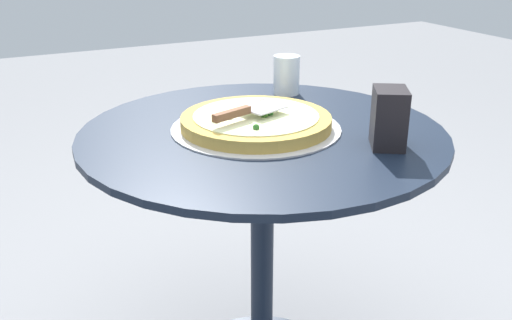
{
  "coord_description": "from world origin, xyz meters",
  "views": [
    {
      "loc": [
        0.62,
        1.21,
        1.23
      ],
      "look_at": [
        0.01,
        -0.01,
        0.67
      ],
      "focal_mm": 40.75,
      "sensor_mm": 36.0,
      "label": 1
    }
  ],
  "objects_px": {
    "napkin_dispenser": "(389,118)",
    "pizza_on_tray": "(256,122)",
    "pizza_server": "(247,111)",
    "drinking_cup": "(286,75)",
    "patio_table": "(262,201)"
  },
  "relations": [
    {
      "from": "pizza_server",
      "to": "pizza_on_tray",
      "type": "bearing_deg",
      "value": -150.79
    },
    {
      "from": "pizza_on_tray",
      "to": "pizza_server",
      "type": "bearing_deg",
      "value": 29.21
    },
    {
      "from": "patio_table",
      "to": "napkin_dispenser",
      "type": "relative_size",
      "value": 6.72
    },
    {
      "from": "pizza_server",
      "to": "drinking_cup",
      "type": "bearing_deg",
      "value": -133.88
    },
    {
      "from": "patio_table",
      "to": "napkin_dispenser",
      "type": "distance_m",
      "value": 0.4
    },
    {
      "from": "napkin_dispenser",
      "to": "pizza_on_tray",
      "type": "bearing_deg",
      "value": 72.46
    },
    {
      "from": "pizza_server",
      "to": "drinking_cup",
      "type": "xyz_separation_m",
      "value": [
        -0.26,
        -0.27,
        0.0
      ]
    },
    {
      "from": "pizza_on_tray",
      "to": "napkin_dispenser",
      "type": "relative_size",
      "value": 3.13
    },
    {
      "from": "pizza_on_tray",
      "to": "patio_table",
      "type": "bearing_deg",
      "value": 126.6
    },
    {
      "from": "drinking_cup",
      "to": "pizza_on_tray",
      "type": "bearing_deg",
      "value": 47.98
    },
    {
      "from": "patio_table",
      "to": "pizza_on_tray",
      "type": "height_order",
      "value": "pizza_on_tray"
    },
    {
      "from": "pizza_server",
      "to": "napkin_dispenser",
      "type": "distance_m",
      "value": 0.33
    },
    {
      "from": "pizza_server",
      "to": "drinking_cup",
      "type": "distance_m",
      "value": 0.37
    },
    {
      "from": "patio_table",
      "to": "pizza_on_tray",
      "type": "xyz_separation_m",
      "value": [
        0.01,
        -0.01,
        0.21
      ]
    },
    {
      "from": "pizza_on_tray",
      "to": "drinking_cup",
      "type": "height_order",
      "value": "drinking_cup"
    }
  ]
}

